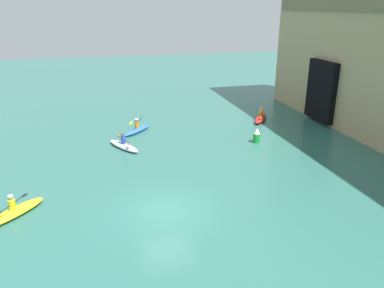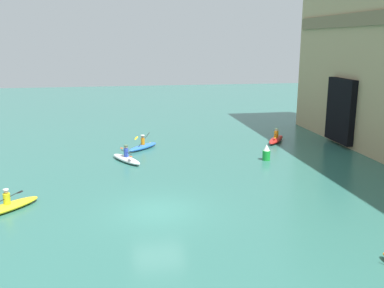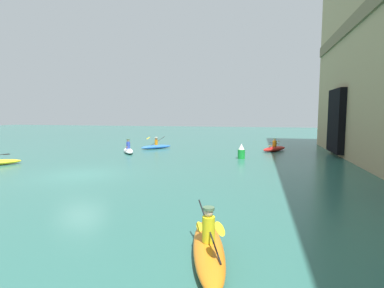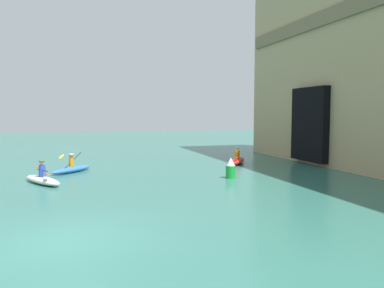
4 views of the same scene
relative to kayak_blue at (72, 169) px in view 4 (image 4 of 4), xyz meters
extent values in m
plane|color=#2D665B|center=(12.32, -0.07, -0.22)|extent=(120.00, 120.00, 0.00)
cube|color=black|center=(1.25, 15.39, 2.51)|extent=(3.59, 0.70, 4.94)
ellipsoid|color=blue|center=(0.00, 0.00, -0.05)|extent=(2.64, 2.60, 0.35)
cylinder|color=orange|center=(0.00, 0.00, 0.38)|extent=(0.28, 0.28, 0.49)
sphere|color=#9E704C|center=(0.00, 0.00, 0.74)|extent=(0.24, 0.24, 0.24)
cylinder|color=silver|center=(0.00, 0.00, 0.84)|extent=(0.30, 0.30, 0.06)
cylinder|color=black|center=(0.00, 0.00, 0.40)|extent=(1.66, 1.19, 0.98)
ellipsoid|color=yellow|center=(0.73, -0.51, 0.82)|extent=(0.45, 0.39, 0.23)
ellipsoid|color=yellow|center=(-0.73, 0.51, -0.02)|extent=(0.45, 0.39, 0.23)
ellipsoid|color=red|center=(-0.43, 10.78, -0.01)|extent=(2.99, 2.47, 0.42)
cylinder|color=orange|center=(-0.43, 10.78, 0.45)|extent=(0.35, 0.35, 0.50)
sphere|color=beige|center=(-0.43, 10.78, 0.81)|extent=(0.22, 0.22, 0.22)
cylinder|color=#4C6B4C|center=(-0.43, 10.78, 0.89)|extent=(0.27, 0.27, 0.06)
cylinder|color=black|center=(-0.43, 10.78, 0.47)|extent=(1.89, 0.94, 0.34)
ellipsoid|color=yellow|center=(-1.26, 11.18, 0.61)|extent=(0.48, 0.36, 0.11)
ellipsoid|color=yellow|center=(0.39, 10.38, 0.34)|extent=(0.48, 0.36, 0.11)
ellipsoid|color=white|center=(3.30, -1.33, -0.04)|extent=(3.15, 2.22, 0.36)
cylinder|color=#2D47B7|center=(3.30, -1.33, 0.42)|extent=(0.31, 0.31, 0.56)
sphere|color=tan|center=(3.30, -1.33, 0.82)|extent=(0.23, 0.23, 0.23)
cylinder|color=#4C6B4C|center=(3.30, -1.33, 0.91)|extent=(0.29, 0.29, 0.06)
cylinder|color=black|center=(3.30, -1.33, 0.45)|extent=(2.03, 0.67, 0.20)
ellipsoid|color=#D84C19|center=(4.19, -1.05, 0.38)|extent=(0.48, 0.30, 0.08)
ellipsoid|color=#D84C19|center=(2.40, -1.62, 0.52)|extent=(0.48, 0.30, 0.08)
cylinder|color=green|center=(4.55, 8.17, 0.12)|extent=(0.53, 0.53, 0.68)
cone|color=white|center=(4.55, 8.17, 0.67)|extent=(0.45, 0.45, 0.43)
camera|label=1|loc=(28.20, -2.94, 9.28)|focal=35.00mm
camera|label=2|loc=(31.61, -1.81, 7.76)|focal=40.00mm
camera|label=3|loc=(26.61, 9.33, 3.10)|focal=28.00mm
camera|label=4|loc=(22.88, 0.30, 3.26)|focal=35.00mm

